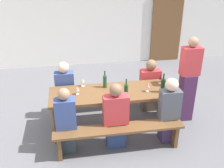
% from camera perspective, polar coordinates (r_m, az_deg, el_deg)
% --- Properties ---
extents(ground_plane, '(24.00, 24.00, 0.00)m').
position_cam_1_polar(ground_plane, '(5.07, 0.00, -9.18)').
color(ground_plane, slate).
extents(back_wall, '(14.00, 0.20, 3.20)m').
position_cam_1_polar(back_wall, '(7.65, -4.43, 15.91)').
color(back_wall, silver).
rests_on(back_wall, ground).
extents(wooden_door, '(0.90, 0.06, 2.10)m').
position_cam_1_polar(wooden_door, '(8.13, 11.72, 12.08)').
color(wooden_door, brown).
rests_on(wooden_door, ground).
extents(tasting_table, '(2.21, 0.75, 0.75)m').
position_cam_1_polar(tasting_table, '(4.72, 0.00, -2.49)').
color(tasting_table, brown).
rests_on(tasting_table, ground).
extents(bench_near, '(2.11, 0.30, 0.45)m').
position_cam_1_polar(bench_near, '(4.32, 1.52, -10.37)').
color(bench_near, brown).
rests_on(bench_near, ground).
extents(bench_far, '(2.11, 0.30, 0.45)m').
position_cam_1_polar(bench_far, '(5.46, -1.19, -2.06)').
color(bench_far, brown).
rests_on(bench_far, ground).
extents(wine_bottle_0, '(0.07, 0.07, 0.33)m').
position_cam_1_polar(wine_bottle_0, '(4.46, 3.07, -1.41)').
color(wine_bottle_0, '#194723').
rests_on(wine_bottle_0, tasting_table).
extents(wine_bottle_1, '(0.08, 0.08, 0.35)m').
position_cam_1_polar(wine_bottle_1, '(4.70, 10.94, -0.26)').
color(wine_bottle_1, '#143319').
rests_on(wine_bottle_1, tasting_table).
extents(wine_bottle_2, '(0.07, 0.07, 0.32)m').
position_cam_1_polar(wine_bottle_2, '(4.79, -1.55, 0.59)').
color(wine_bottle_2, '#234C2D').
rests_on(wine_bottle_2, tasting_table).
extents(wine_glass_0, '(0.07, 0.07, 0.17)m').
position_cam_1_polar(wine_glass_0, '(4.68, 7.76, -0.27)').
color(wine_glass_0, silver).
rests_on(wine_glass_0, tasting_table).
extents(wine_glass_1, '(0.06, 0.06, 0.16)m').
position_cam_1_polar(wine_glass_1, '(4.86, -6.33, 0.73)').
color(wine_glass_1, silver).
rests_on(wine_glass_1, tasting_table).
extents(wine_glass_2, '(0.07, 0.07, 0.19)m').
position_cam_1_polar(wine_glass_2, '(5.01, 10.40, 1.46)').
color(wine_glass_2, silver).
rests_on(wine_glass_2, tasting_table).
extents(wine_glass_3, '(0.08, 0.08, 0.15)m').
position_cam_1_polar(wine_glass_3, '(4.58, -7.54, -1.06)').
color(wine_glass_3, silver).
rests_on(wine_glass_3, tasting_table).
extents(seated_guest_near_0, '(0.33, 0.24, 1.14)m').
position_cam_1_polar(seated_guest_near_0, '(4.29, -9.87, -8.13)').
color(seated_guest_near_0, '#323D45').
rests_on(seated_guest_near_0, ground).
extents(seated_guest_near_1, '(0.41, 0.24, 1.15)m').
position_cam_1_polar(seated_guest_near_1, '(4.33, 0.80, -7.26)').
color(seated_guest_near_1, navy).
rests_on(seated_guest_near_1, ground).
extents(seated_guest_near_2, '(0.34, 0.24, 1.18)m').
position_cam_1_polar(seated_guest_near_2, '(4.55, 12.22, -5.77)').
color(seated_guest_near_2, '#3F2D58').
rests_on(seated_guest_near_2, ground).
extents(seated_guest_far_0, '(0.36, 0.24, 1.16)m').
position_cam_1_polar(seated_guest_far_0, '(5.19, -10.06, -1.58)').
color(seated_guest_far_0, '#4F3359').
rests_on(seated_guest_far_0, ground).
extents(seated_guest_far_1, '(0.40, 0.24, 1.10)m').
position_cam_1_polar(seated_guest_far_1, '(5.43, 8.15, -0.51)').
color(seated_guest_far_1, brown).
rests_on(seated_guest_far_1, ground).
extents(standing_host, '(0.35, 0.24, 1.66)m').
position_cam_1_polar(standing_host, '(5.14, 16.12, 0.53)').
color(standing_host, '#49264D').
rests_on(standing_host, ground).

